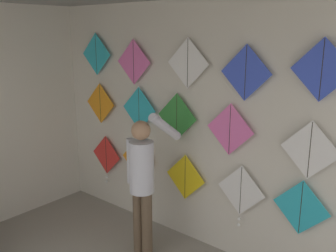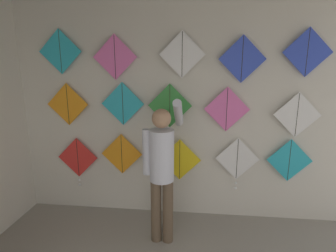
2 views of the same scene
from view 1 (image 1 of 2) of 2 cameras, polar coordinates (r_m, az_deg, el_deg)
back_panel at (r=4.35m, az=2.93°, el=0.14°), size 4.94×0.06×2.80m
shopkeeper at (r=4.10m, az=-3.91°, el=-7.66°), size 0.42×0.57×1.66m
kite_0 at (r=5.36m, az=-9.38°, el=-4.62°), size 0.55×0.04×0.69m
kite_1 at (r=4.90m, az=-4.64°, el=-5.08°), size 0.55×0.01×0.55m
kite_2 at (r=4.45m, az=2.64°, el=-7.80°), size 0.55×0.01×0.55m
kite_3 at (r=4.08m, az=11.02°, el=-9.93°), size 0.55×0.04×0.69m
kite_4 at (r=3.84m, az=19.59°, el=-11.64°), size 0.55×0.01×0.55m
kite_5 at (r=5.23m, az=-10.27°, el=3.41°), size 0.55×0.01×0.55m
kite_6 at (r=4.70m, az=-4.44°, el=2.61°), size 0.55×0.01×0.55m
kite_7 at (r=4.31m, az=1.36°, el=1.41°), size 0.55×0.01×0.55m
kite_8 at (r=3.93m, az=9.42°, el=-0.53°), size 0.55×0.01×0.55m
kite_9 at (r=3.62m, az=20.82°, el=-3.47°), size 0.55×0.01×0.55m
kite_10 at (r=5.18m, az=-10.88°, el=10.71°), size 0.55×0.01×0.55m
kite_11 at (r=4.67m, az=-5.26°, el=9.68°), size 0.55×0.01×0.55m
kite_12 at (r=4.13m, az=3.03°, el=9.53°), size 0.55×0.01×0.55m
kite_13 at (r=3.76m, az=11.75°, el=7.96°), size 0.55×0.01×0.55m
kite_14 at (r=3.47m, az=22.42°, el=7.92°), size 0.55×0.01×0.55m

